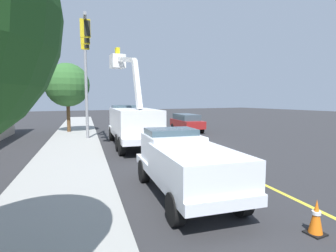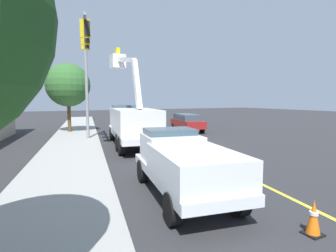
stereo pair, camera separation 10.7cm
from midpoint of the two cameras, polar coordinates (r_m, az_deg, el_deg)
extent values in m
plane|color=#2D2D30|center=(19.09, 1.86, -3.72)|extent=(120.00, 120.00, 0.00)
cube|color=#9E9E99|center=(18.07, -20.01, -4.43)|extent=(59.81, 13.10, 0.12)
cube|color=yellow|center=(19.09, 1.86, -3.71)|extent=(49.39, 8.11, 0.01)
cube|color=white|center=(17.99, -7.70, -1.46)|extent=(8.49, 3.77, 0.36)
cube|color=white|center=(20.49, -8.97, 1.57)|extent=(2.96, 2.74, 1.60)
cube|color=#384C56|center=(20.65, -9.08, 3.54)|extent=(2.12, 2.36, 0.64)
cube|color=white|center=(16.95, -7.17, 0.55)|extent=(5.58, 3.30, 1.80)
cube|color=white|center=(15.77, -6.83, 8.82)|extent=(0.99, 0.35, 2.93)
cube|color=white|center=(17.54, -9.30, 13.85)|extent=(2.86, 0.49, 0.69)
cube|color=white|center=(18.85, -10.91, 13.43)|extent=(0.90, 0.90, 0.90)
cube|color=yellow|center=(18.94, -10.94, 15.23)|extent=(0.36, 0.24, 0.60)
cylinder|color=black|center=(20.72, -12.10, -1.64)|extent=(1.08, 0.50, 1.04)
cylinder|color=black|center=(21.04, -5.98, -1.43)|extent=(1.08, 0.50, 1.04)
cylinder|color=black|center=(16.44, -10.69, -3.53)|extent=(1.08, 0.50, 1.04)
cylinder|color=black|center=(16.84, -3.05, -3.22)|extent=(1.08, 0.50, 1.04)
cylinder|color=black|center=(15.16, -10.10, -4.31)|extent=(1.08, 0.50, 1.04)
cylinder|color=black|center=(15.59, -1.86, -3.94)|extent=(1.08, 0.50, 1.04)
cube|color=white|center=(8.80, 3.15, -10.08)|extent=(5.86, 2.96, 0.30)
cube|color=white|center=(9.81, 0.64, -5.12)|extent=(2.30, 2.23, 1.10)
cube|color=#384C56|center=(9.92, 0.29, -2.19)|extent=(1.61, 1.96, 0.56)
cube|color=white|center=(7.80, 5.80, -9.15)|extent=(3.65, 2.61, 1.10)
cylinder|color=black|center=(10.35, -5.49, -9.56)|extent=(0.88, 0.43, 0.84)
cylinder|color=black|center=(10.88, 4.41, -8.79)|extent=(0.88, 0.43, 0.84)
cylinder|color=black|center=(6.97, 1.09, -17.33)|extent=(0.88, 0.43, 0.84)
cylinder|color=black|center=(7.74, 14.98, -15.13)|extent=(0.88, 0.43, 0.84)
cube|color=maroon|center=(25.95, 3.92, 0.55)|extent=(5.04, 2.64, 0.70)
cube|color=#384C56|center=(26.04, 3.81, 1.89)|extent=(3.68, 2.20, 0.60)
cylinder|color=black|center=(24.83, 7.12, -0.76)|extent=(0.71, 0.35, 0.68)
cylinder|color=black|center=(24.17, 3.42, -0.90)|extent=(0.71, 0.35, 0.68)
cylinder|color=black|center=(27.81, 4.33, -0.03)|extent=(0.71, 0.35, 0.68)
cylinder|color=black|center=(27.23, 0.99, -0.14)|extent=(0.71, 0.35, 0.68)
cube|color=black|center=(7.54, 28.61, -19.53)|extent=(0.40, 0.40, 0.04)
cone|color=orange|center=(7.37, 28.77, -16.56)|extent=(0.32, 0.32, 0.80)
cylinder|color=white|center=(7.34, 28.81, -15.98)|extent=(0.20, 0.20, 0.08)
cube|color=black|center=(22.38, -4.34, -2.28)|extent=(0.40, 0.40, 0.04)
cone|color=orange|center=(22.33, -4.35, -1.40)|extent=(0.32, 0.32, 0.65)
cylinder|color=white|center=(22.33, -4.35, -1.23)|extent=(0.20, 0.20, 0.08)
cylinder|color=gray|center=(21.51, -17.26, 8.31)|extent=(0.22, 0.22, 8.40)
cube|color=gray|center=(18.75, -17.56, 19.25)|extent=(6.49, 1.20, 0.16)
cube|color=gold|center=(20.00, -17.50, 16.77)|extent=(0.21, 0.57, 1.00)
cube|color=black|center=(20.00, -17.20, 16.78)|extent=(0.25, 0.35, 0.84)
cube|color=gold|center=(18.17, -17.50, 17.92)|extent=(0.21, 0.57, 1.00)
cube|color=black|center=(18.17, -17.17, 17.93)|extent=(0.25, 0.35, 0.84)
cube|color=gold|center=(16.35, -17.51, 19.32)|extent=(0.21, 0.57, 1.00)
cube|color=black|center=(16.35, -17.14, 19.33)|extent=(0.25, 0.35, 0.84)
cylinder|color=brown|center=(26.47, -20.64, 1.89)|extent=(0.32, 0.32, 3.05)
sphere|color=#33662D|center=(26.45, -20.87, 8.22)|extent=(3.99, 3.99, 3.99)
camera|label=1|loc=(0.05, -90.18, -0.02)|focal=28.46mm
camera|label=2|loc=(0.05, 89.82, 0.02)|focal=28.46mm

